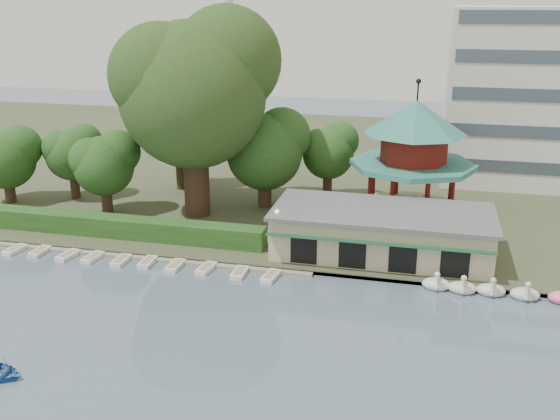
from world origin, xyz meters
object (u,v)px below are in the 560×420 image
(boathouse, at_px, (382,232))
(big_tree, at_px, (195,84))
(dock, at_px, (122,254))
(pavilion, at_px, (414,148))

(boathouse, height_order, big_tree, big_tree)
(dock, height_order, pavilion, pavilion)
(boathouse, xyz_separation_m, pavilion, (2.00, 10.03, 5.11))
(dock, relative_size, boathouse, 1.83)
(boathouse, distance_m, big_tree, 22.71)
(dock, bearing_deg, boathouse, 12.24)
(dock, height_order, big_tree, big_tree)
(dock, xyz_separation_m, boathouse, (22.00, 4.77, 2.25))
(dock, xyz_separation_m, big_tree, (3.19, 11.03, 13.34))
(boathouse, distance_m, pavilion, 11.43)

